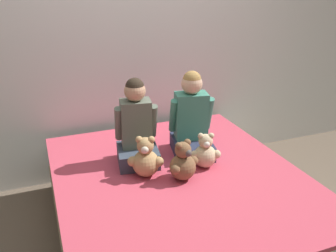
{
  "coord_description": "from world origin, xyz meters",
  "views": [
    {
      "loc": [
        -0.84,
        -1.98,
        1.75
      ],
      "look_at": [
        0.0,
        0.22,
        0.77
      ],
      "focal_mm": 38.0,
      "sensor_mm": 36.0,
      "label": 1
    }
  ],
  "objects_px": {
    "bed": "(179,204)",
    "teddy_bear_held_by_left_child": "(146,159)",
    "child_on_right": "(191,120)",
    "teddy_bear_held_by_right_child": "(205,153)",
    "teddy_bear_between_children": "(183,163)",
    "child_on_left": "(136,129)"
  },
  "relations": [
    {
      "from": "teddy_bear_held_by_left_child",
      "to": "teddy_bear_held_by_right_child",
      "type": "xyz_separation_m",
      "value": [
        0.44,
        -0.03,
        -0.01
      ]
    },
    {
      "from": "teddy_bear_held_by_left_child",
      "to": "teddy_bear_between_children",
      "type": "height_order",
      "value": "teddy_bear_held_by_left_child"
    },
    {
      "from": "teddy_bear_between_children",
      "to": "bed",
      "type": "bearing_deg",
      "value": 69.25
    },
    {
      "from": "teddy_bear_held_by_right_child",
      "to": "teddy_bear_held_by_left_child",
      "type": "bearing_deg",
      "value": -166.88
    },
    {
      "from": "child_on_right",
      "to": "teddy_bear_held_by_right_child",
      "type": "distance_m",
      "value": 0.3
    },
    {
      "from": "child_on_right",
      "to": "teddy_bear_held_by_right_child",
      "type": "bearing_deg",
      "value": -79.91
    },
    {
      "from": "bed",
      "to": "child_on_left",
      "type": "distance_m",
      "value": 0.62
    },
    {
      "from": "bed",
      "to": "teddy_bear_held_by_right_child",
      "type": "relative_size",
      "value": 7.28
    },
    {
      "from": "child_on_left",
      "to": "teddy_bear_held_by_left_child",
      "type": "distance_m",
      "value": 0.26
    },
    {
      "from": "bed",
      "to": "teddy_bear_between_children",
      "type": "height_order",
      "value": "teddy_bear_between_children"
    },
    {
      "from": "child_on_left",
      "to": "teddy_bear_held_by_right_child",
      "type": "xyz_separation_m",
      "value": [
        0.43,
        -0.26,
        -0.15
      ]
    },
    {
      "from": "bed",
      "to": "child_on_left",
      "type": "xyz_separation_m",
      "value": [
        -0.21,
        0.3,
        0.51
      ]
    },
    {
      "from": "bed",
      "to": "teddy_bear_held_by_left_child",
      "type": "relative_size",
      "value": 6.49
    },
    {
      "from": "child_on_left",
      "to": "teddy_bear_held_by_left_child",
      "type": "xyz_separation_m",
      "value": [
        -0.01,
        -0.23,
        -0.14
      ]
    },
    {
      "from": "child_on_left",
      "to": "teddy_bear_held_by_right_child",
      "type": "relative_size",
      "value": 2.4
    },
    {
      "from": "child_on_right",
      "to": "teddy_bear_held_by_right_child",
      "type": "relative_size",
      "value": 2.43
    },
    {
      "from": "bed",
      "to": "child_on_right",
      "type": "distance_m",
      "value": 0.63
    },
    {
      "from": "teddy_bear_held_by_left_child",
      "to": "child_on_right",
      "type": "bearing_deg",
      "value": 49.89
    },
    {
      "from": "bed",
      "to": "child_on_left",
      "type": "height_order",
      "value": "child_on_left"
    },
    {
      "from": "teddy_bear_held_by_right_child",
      "to": "teddy_bear_between_children",
      "type": "height_order",
      "value": "teddy_bear_between_children"
    },
    {
      "from": "child_on_right",
      "to": "teddy_bear_held_by_right_child",
      "type": "xyz_separation_m",
      "value": [
        -0.01,
        -0.26,
        -0.15
      ]
    },
    {
      "from": "teddy_bear_held_by_right_child",
      "to": "child_on_right",
      "type": "bearing_deg",
      "value": 105.63
    }
  ]
}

